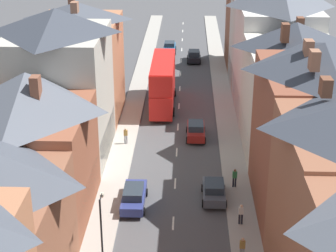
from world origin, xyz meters
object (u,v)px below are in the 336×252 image
at_px(car_parked_left_a, 194,56).
at_px(street_lamp, 102,230).
at_px(double_decker_bus_lead, 163,83).
at_px(car_mid_black, 170,47).
at_px(pedestrian_mid_right, 241,213).
at_px(car_parked_right_a, 134,196).
at_px(pedestrian_mid_left, 242,247).
at_px(pedestrian_far_left, 235,177).
at_px(car_parked_left_b, 196,130).
at_px(car_near_blue, 214,191).
at_px(pedestrian_far_right, 126,135).

relative_size(car_parked_left_a, street_lamp, 0.74).
distance_m(double_decker_bus_lead, car_mid_black, 22.64).
bearing_deg(pedestrian_mid_right, car_parked_right_a, 162.46).
distance_m(pedestrian_mid_left, pedestrian_far_left, 9.68).
bearing_deg(car_mid_black, car_parked_left_b, -83.40).
relative_size(car_near_blue, pedestrian_mid_left, 2.40).
bearing_deg(pedestrian_far_left, car_near_blue, -132.63).
relative_size(car_parked_left_b, street_lamp, 0.75).
distance_m(car_parked_left_a, street_lamp, 48.07).
height_order(car_parked_left_b, pedestrian_mid_right, pedestrian_mid_right).
relative_size(double_decker_bus_lead, street_lamp, 1.96).
bearing_deg(street_lamp, car_parked_left_b, 74.13).
xyz_separation_m(car_parked_right_a, street_lamp, (-1.15, -8.39, 2.43)).
bearing_deg(car_parked_left_b, street_lamp, -105.87).
height_order(car_near_blue, pedestrian_mid_left, pedestrian_mid_left).
bearing_deg(car_parked_left_b, car_mid_black, 96.60).
bearing_deg(pedestrian_far_left, car_parked_right_a, -159.44).
bearing_deg(car_parked_left_a, pedestrian_mid_right, -85.76).
xyz_separation_m(pedestrian_mid_left, pedestrian_far_right, (-9.52, 17.77, 0.00)).
bearing_deg(street_lamp, double_decker_bus_lead, 85.33).
height_order(car_parked_left_b, street_lamp, street_lamp).
relative_size(car_near_blue, pedestrian_far_right, 2.40).
height_order(double_decker_bus_lead, pedestrian_far_right, double_decker_bus_lead).
distance_m(car_mid_black, pedestrian_far_left, 41.57).
distance_m(car_near_blue, car_mid_black, 43.21).
bearing_deg(pedestrian_mid_right, pedestrian_far_left, 90.48).
xyz_separation_m(car_near_blue, pedestrian_far_right, (-7.99, 9.99, 0.22)).
bearing_deg(pedestrian_mid_right, pedestrian_far_right, 125.74).
bearing_deg(street_lamp, pedestrian_far_right, 91.88).
bearing_deg(double_decker_bus_lead, car_near_blue, -76.45).
relative_size(pedestrian_mid_right, pedestrian_far_right, 1.00).
xyz_separation_m(car_parked_left_a, pedestrian_mid_right, (3.09, -41.76, 0.21)).
relative_size(car_parked_left_b, pedestrian_far_right, 2.55).
distance_m(car_parked_left_a, pedestrian_mid_left, 46.02).
bearing_deg(double_decker_bus_lead, car_parked_left_b, -67.16).
bearing_deg(car_near_blue, car_parked_left_a, 91.95).
bearing_deg(car_mid_black, pedestrian_mid_left, -82.77).
distance_m(car_near_blue, pedestrian_far_right, 12.79).
distance_m(car_parked_left_b, pedestrian_far_right, 6.94).
xyz_separation_m(car_mid_black, pedestrian_mid_right, (6.69, -46.54, 0.22)).
bearing_deg(car_parked_right_a, car_parked_left_a, 82.88).
height_order(pedestrian_far_right, street_lamp, street_lamp).
height_order(car_parked_left_b, pedestrian_far_left, pedestrian_far_left).
bearing_deg(street_lamp, pedestrian_mid_left, 10.80).
bearing_deg(pedestrian_far_left, street_lamp, -128.65).
distance_m(pedestrian_mid_left, street_lamp, 9.31).
relative_size(car_near_blue, pedestrian_far_left, 2.40).
xyz_separation_m(car_parked_left_b, pedestrian_mid_left, (2.83, -19.59, 0.19)).
bearing_deg(pedestrian_mid_left, pedestrian_far_left, 88.74).
bearing_deg(pedestrian_far_right, car_mid_black, 84.64).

